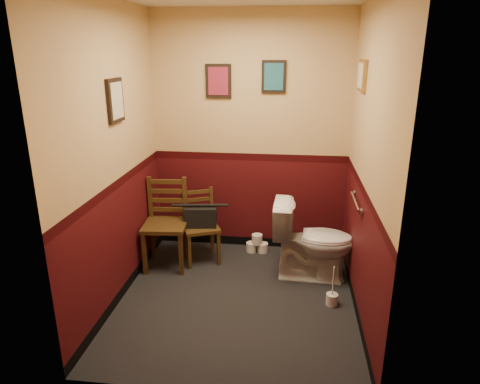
{
  "coord_description": "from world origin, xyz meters",
  "views": [
    {
      "loc": [
        0.46,
        -3.54,
        2.27
      ],
      "look_at": [
        0.0,
        0.25,
        1.0
      ],
      "focal_mm": 32.0,
      "sensor_mm": 36.0,
      "label": 1
    }
  ],
  "objects": [
    {
      "name": "floor",
      "position": [
        0.0,
        0.0,
        0.0
      ],
      "size": [
        2.2,
        2.4,
        0.0
      ],
      "primitive_type": "cube",
      "color": "black",
      "rests_on": "ground"
    },
    {
      "name": "wall_back",
      "position": [
        0.0,
        1.2,
        1.35
      ],
      "size": [
        2.2,
        0.0,
        2.7
      ],
      "primitive_type": "cube",
      "rotation": [
        1.57,
        0.0,
        0.0
      ],
      "color": "#3F0B0E",
      "rests_on": "ground"
    },
    {
      "name": "wall_front",
      "position": [
        0.0,
        -1.2,
        1.35
      ],
      "size": [
        2.2,
        0.0,
        2.7
      ],
      "primitive_type": "cube",
      "rotation": [
        -1.57,
        0.0,
        0.0
      ],
      "color": "#3F0B0E",
      "rests_on": "ground"
    },
    {
      "name": "wall_left",
      "position": [
        -1.1,
        0.0,
        1.35
      ],
      "size": [
        0.0,
        2.4,
        2.7
      ],
      "primitive_type": "cube",
      "rotation": [
        1.57,
        0.0,
        1.57
      ],
      "color": "#3F0B0E",
      "rests_on": "ground"
    },
    {
      "name": "wall_right",
      "position": [
        1.1,
        0.0,
        1.35
      ],
      "size": [
        0.0,
        2.4,
        2.7
      ],
      "primitive_type": "cube",
      "rotation": [
        1.57,
        0.0,
        -1.57
      ],
      "color": "#3F0B0E",
      "rests_on": "ground"
    },
    {
      "name": "grab_bar",
      "position": [
        1.07,
        0.25,
        0.95
      ],
      "size": [
        0.05,
        0.56,
        0.06
      ],
      "color": "silver",
      "rests_on": "wall_right"
    },
    {
      "name": "framed_print_back_a",
      "position": [
        -0.35,
        1.18,
        1.95
      ],
      "size": [
        0.28,
        0.04,
        0.36
      ],
      "color": "black",
      "rests_on": "wall_back"
    },
    {
      "name": "framed_print_back_b",
      "position": [
        0.25,
        1.18,
        2.0
      ],
      "size": [
        0.26,
        0.04,
        0.34
      ],
      "color": "black",
      "rests_on": "wall_back"
    },
    {
      "name": "framed_print_left",
      "position": [
        -1.08,
        0.1,
        1.85
      ],
      "size": [
        0.04,
        0.3,
        0.38
      ],
      "color": "black",
      "rests_on": "wall_left"
    },
    {
      "name": "framed_print_right",
      "position": [
        1.08,
        0.6,
        2.05
      ],
      "size": [
        0.04,
        0.34,
        0.28
      ],
      "color": "olive",
      "rests_on": "wall_right"
    },
    {
      "name": "toilet",
      "position": [
        0.72,
        0.53,
        0.41
      ],
      "size": [
        0.85,
        0.49,
        0.81
      ],
      "primitive_type": "imported",
      "rotation": [
        0.0,
        0.0,
        1.53
      ],
      "color": "white",
      "rests_on": "floor"
    },
    {
      "name": "toilet_brush",
      "position": [
        0.89,
        0.01,
        0.06
      ],
      "size": [
        0.11,
        0.11,
        0.4
      ],
      "color": "silver",
      "rests_on": "floor"
    },
    {
      "name": "chair_left",
      "position": [
        -0.85,
        0.62,
        0.48
      ],
      "size": [
        0.49,
        0.49,
        0.96
      ],
      "rotation": [
        0.0,
        0.0,
        0.09
      ],
      "color": "#442E14",
      "rests_on": "floor"
    },
    {
      "name": "chair_right",
      "position": [
        -0.51,
        0.78,
        0.4
      ],
      "size": [
        0.49,
        0.49,
        0.81
      ],
      "rotation": [
        0.0,
        0.0,
        0.4
      ],
      "color": "#442E14",
      "rests_on": "floor"
    },
    {
      "name": "handbag",
      "position": [
        -0.5,
        0.75,
        0.53
      ],
      "size": [
        0.37,
        0.22,
        0.26
      ],
      "rotation": [
        0.0,
        0.0,
        0.13
      ],
      "color": "black",
      "rests_on": "chair_right"
    },
    {
      "name": "tp_stack",
      "position": [
        0.11,
        1.03,
        0.09
      ],
      "size": [
        0.26,
        0.13,
        0.22
      ],
      "color": "silver",
      "rests_on": "floor"
    }
  ]
}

